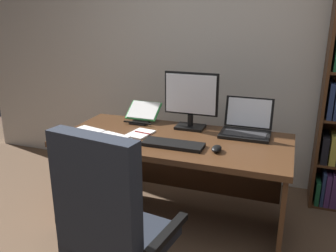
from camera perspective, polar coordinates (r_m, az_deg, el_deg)
The scene contains 11 objects.
wall_back at distance 3.35m, azimuth 11.14°, elevation 14.40°, with size 5.71×0.12×2.80m, color beige.
desk at distance 2.69m, azimuth 1.48°, elevation -5.27°, with size 1.66×0.77×0.72m.
office_chair at distance 1.99m, azimuth -8.97°, elevation -17.36°, with size 0.66×0.60×1.06m.
monitor at distance 2.71m, azimuth 3.72°, elevation 4.03°, with size 0.42×0.16×0.44m.
laptop at distance 2.68m, azimuth 12.55°, elevation -0.15°, with size 0.36×0.31×0.25m.
keyboard at distance 2.39m, azimuth 0.82°, elevation -2.98°, with size 0.42×0.15×0.02m, color black.
computer_mouse at distance 2.32m, azimuth 7.86°, elevation -3.66°, with size 0.06×0.10×0.04m, color black.
reading_stand_with_book at distance 2.93m, azimuth -4.11°, elevation 2.13°, with size 0.27×0.24×0.15m.
open_binder at distance 2.59m, azimuth -11.92°, elevation -1.72°, with size 0.55×0.39×0.02m.
notepad at distance 2.64m, azimuth -4.52°, elevation -1.21°, with size 0.15×0.21×0.01m, color white.
pen at distance 2.63m, azimuth -4.13°, elevation -1.07°, with size 0.01×0.01×0.14m, color maroon.
Camera 1 is at (0.53, -1.20, 1.59)m, focal length 37.66 mm.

